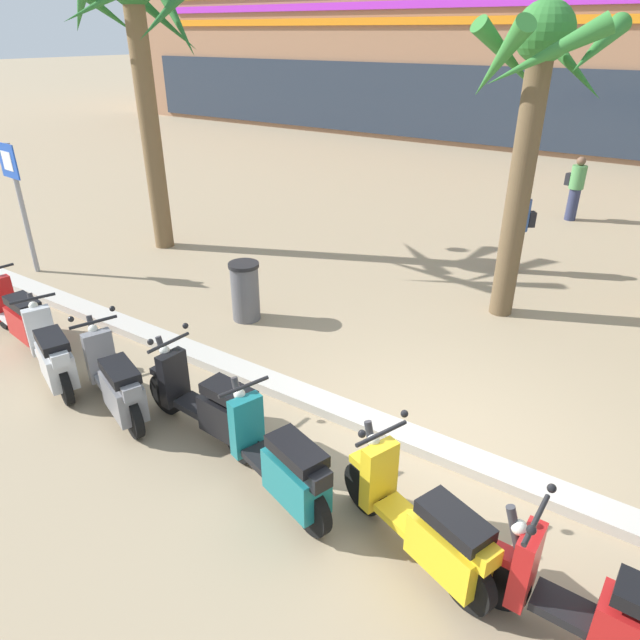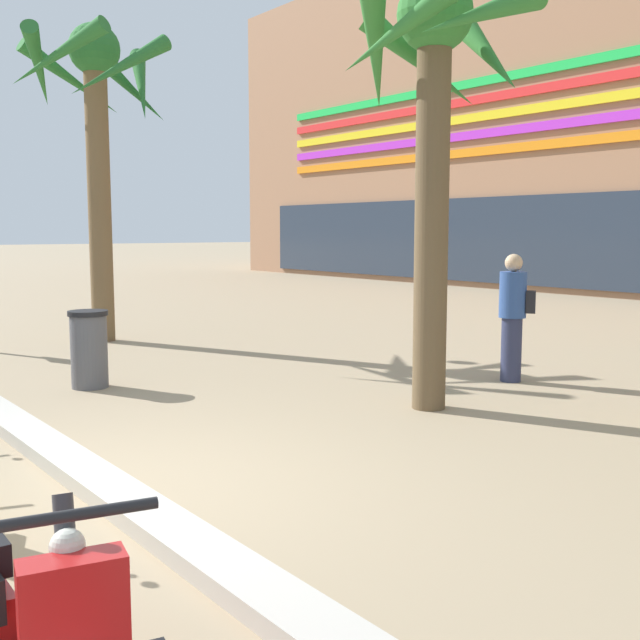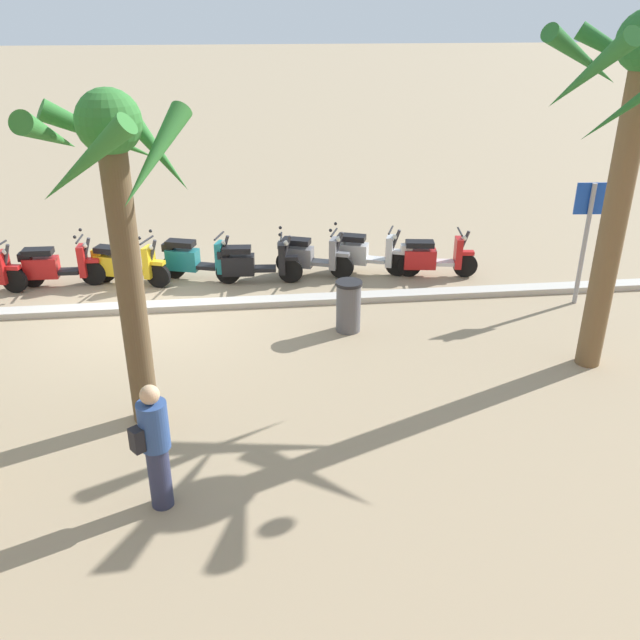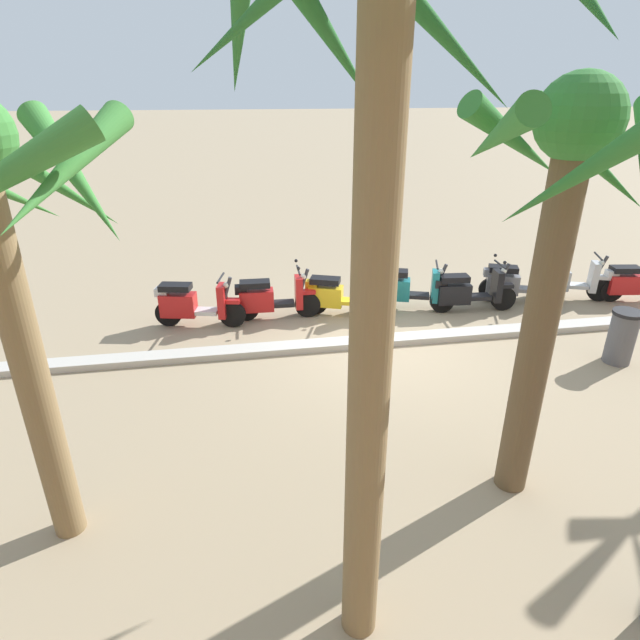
% 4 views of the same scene
% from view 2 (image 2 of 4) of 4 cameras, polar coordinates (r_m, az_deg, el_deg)
% --- Properties ---
extents(ground_plane, '(200.00, 200.00, 0.00)m').
position_cam_2_polar(ground_plane, '(5.99, -15.16, -12.24)').
color(ground_plane, '#9E896B').
extents(curb_strip, '(60.00, 0.36, 0.12)m').
position_cam_2_polar(curb_strip, '(5.95, -15.84, -11.80)').
color(curb_strip, '#BCB7AD').
rests_on(curb_strip, ground).
extents(palm_tree_mid_walkway, '(2.69, 2.58, 5.36)m').
position_cam_2_polar(palm_tree_mid_walkway, '(13.90, -16.38, 14.92)').
color(palm_tree_mid_walkway, brown).
rests_on(palm_tree_mid_walkway, ground).
extents(palm_tree_near_sign, '(1.98, 2.00, 4.52)m').
position_cam_2_polar(palm_tree_near_sign, '(8.32, 8.46, 16.45)').
color(palm_tree_near_sign, brown).
rests_on(palm_tree_near_sign, ground).
extents(pedestrian_window_shopping, '(0.44, 0.40, 1.63)m').
position_cam_2_polar(pedestrian_window_shopping, '(9.98, 14.20, 0.41)').
color(pedestrian_window_shopping, '#2D3351').
rests_on(pedestrian_window_shopping, ground).
extents(litter_bin, '(0.48, 0.48, 0.95)m').
position_cam_2_polar(litter_bin, '(9.76, -16.85, -2.05)').
color(litter_bin, '#56565B').
rests_on(litter_bin, ground).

